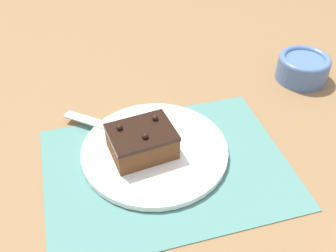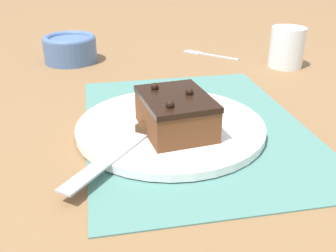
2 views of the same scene
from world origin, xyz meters
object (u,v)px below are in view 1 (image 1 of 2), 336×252
Objects in this scene: cake_plate at (155,150)px; small_bowl at (303,67)px; chocolate_cake at (142,141)px; serving_knife at (132,133)px.

small_bowl is (0.41, 0.16, 0.02)m from cake_plate.
chocolate_cake reaches higher than small_bowl.
serving_knife reaches higher than cake_plate.
chocolate_cake is 1.06× the size of small_bowl.
serving_knife is (-0.01, 0.05, -0.02)m from chocolate_cake.
small_bowl is at bearing 21.07° from cake_plate.
serving_knife is at bearing -166.36° from small_bowl.
cake_plate is 1.45× the size of serving_knife.
cake_plate is at bearing -158.93° from small_bowl.
serving_knife is (-0.03, 0.05, 0.01)m from cake_plate.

